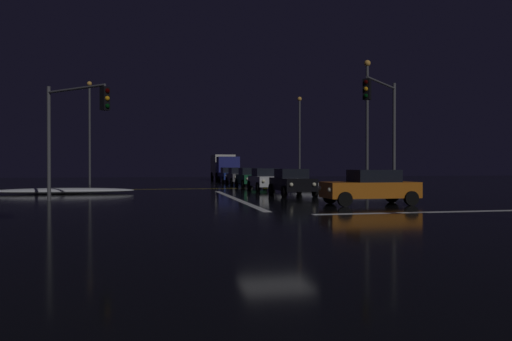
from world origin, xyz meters
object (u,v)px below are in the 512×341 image
at_px(sedan_black, 292,182).
at_px(sedan_gray, 239,176).
at_px(streetlamp_right_near, 367,116).
at_px(sedan_blue, 230,175).
at_px(sedan_white, 266,179).
at_px(streetlamp_right_far, 300,133).
at_px(sedan_green, 250,177).
at_px(traffic_signal_ne, 384,115).
at_px(sedan_orange_crossing, 370,187).
at_px(box_truck, 224,166).
at_px(streetlamp_left_far, 90,125).
at_px(traffic_signal_nw, 73,120).

relative_size(sedan_black, sedan_gray, 1.00).
bearing_deg(streetlamp_right_near, sedan_blue, 108.43).
xyz_separation_m(sedan_white, streetlamp_right_far, (6.53, 13.41, 4.22)).
bearing_deg(sedan_green, sedan_black, -89.09).
distance_m(sedan_black, traffic_signal_ne, 6.46).
relative_size(sedan_white, sedan_orange_crossing, 1.00).
relative_size(sedan_green, sedan_gray, 1.00).
relative_size(box_truck, traffic_signal_ne, 1.27).
relative_size(sedan_orange_crossing, streetlamp_right_near, 0.48).
bearing_deg(streetlamp_right_far, sedan_orange_crossing, -100.01).
bearing_deg(sedan_white, streetlamp_left_far, 135.41).
bearing_deg(streetlamp_right_near, sedan_green, 127.58).
bearing_deg(sedan_orange_crossing, streetlamp_left_far, 120.00).
distance_m(sedan_black, traffic_signal_nw, 12.59).
relative_size(sedan_black, traffic_signal_nw, 0.76).
relative_size(sedan_green, streetlamp_right_far, 0.50).
xyz_separation_m(sedan_green, streetlamp_right_far, (6.51, 7.55, 4.22)).
bearing_deg(sedan_orange_crossing, box_truck, 92.06).
distance_m(sedan_blue, box_truck, 7.66).
bearing_deg(streetlamp_right_near, box_truck, 102.58).
distance_m(box_truck, streetlamp_left_far, 18.39).
height_order(sedan_white, streetlamp_right_near, streetlamp_right_near).
bearing_deg(sedan_green, streetlamp_right_far, 49.24).
relative_size(streetlamp_right_near, streetlamp_left_far, 0.94).
xyz_separation_m(sedan_white, sedan_gray, (-0.01, 11.39, 0.00)).
xyz_separation_m(sedan_orange_crossing, streetlamp_left_far, (-15.43, 26.71, 4.66)).
height_order(traffic_signal_nw, streetlamp_left_far, streetlamp_left_far).
xyz_separation_m(sedan_green, box_truck, (0.43, 18.80, 0.91)).
height_order(sedan_gray, streetlamp_right_near, streetlamp_right_near).
bearing_deg(streetlamp_right_far, sedan_black, -108.01).
relative_size(sedan_gray, sedan_orange_crossing, 1.00).
bearing_deg(sedan_white, streetlamp_right_near, -21.62).
bearing_deg(streetlamp_right_near, traffic_signal_ne, -107.09).
distance_m(sedan_green, sedan_gray, 5.52).
xyz_separation_m(sedan_blue, streetlamp_left_far, (-13.59, -3.66, 4.66)).
relative_size(sedan_white, sedan_blue, 1.00).
bearing_deg(streetlamp_left_far, streetlamp_right_far, 0.00).
xyz_separation_m(sedan_black, sedan_gray, (-0.23, 17.41, 0.00)).
relative_size(streetlamp_left_far, streetlamp_right_far, 1.10).
relative_size(sedan_white, streetlamp_right_far, 0.50).
height_order(sedan_green, traffic_signal_nw, traffic_signal_nw).
height_order(sedan_white, traffic_signal_ne, traffic_signal_ne).
bearing_deg(sedan_blue, streetlamp_left_far, -164.92).
relative_size(sedan_green, traffic_signal_nw, 0.76).
bearing_deg(traffic_signal_nw, sedan_black, 14.75).
height_order(sedan_black, sedan_orange_crossing, same).
bearing_deg(traffic_signal_ne, sedan_orange_crossing, -122.79).
distance_m(sedan_orange_crossing, streetlamp_right_far, 27.45).
bearing_deg(traffic_signal_ne, sedan_green, 106.78).
bearing_deg(sedan_gray, streetlamp_right_near, -64.91).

